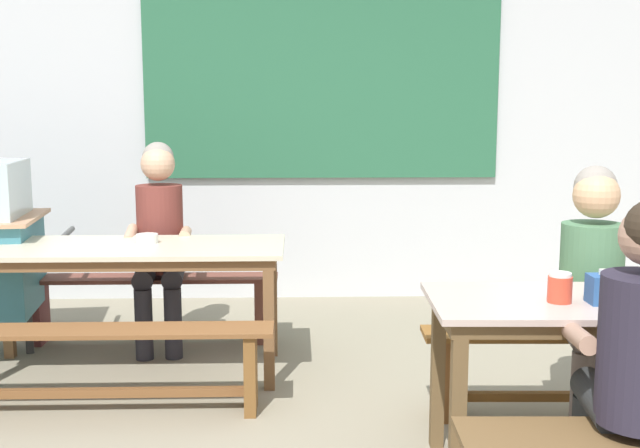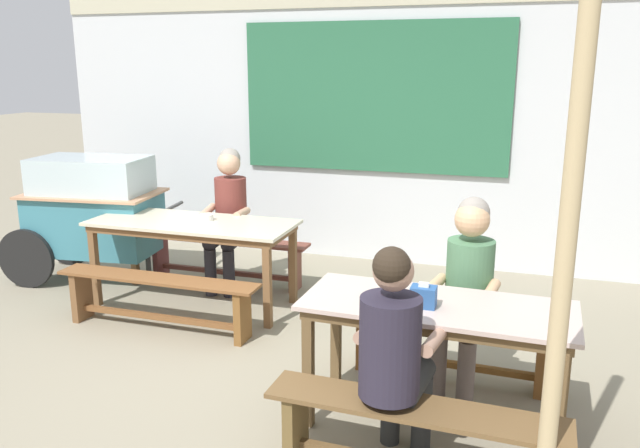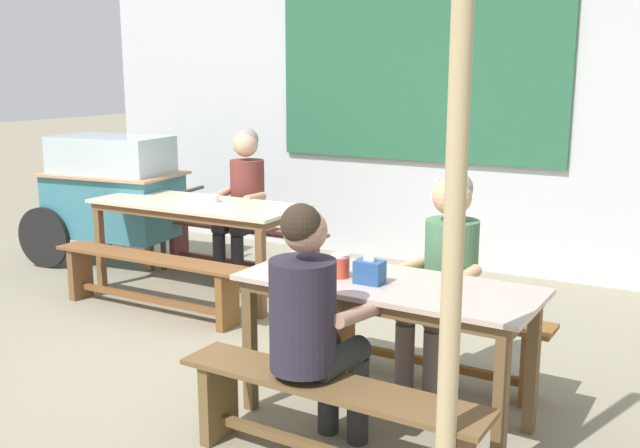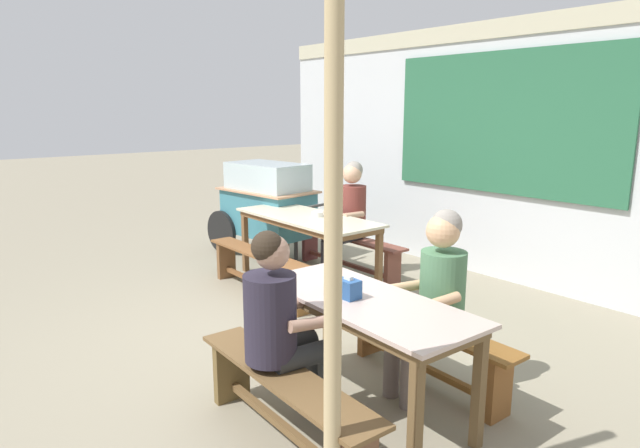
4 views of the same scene
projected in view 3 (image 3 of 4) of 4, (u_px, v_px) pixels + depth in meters
ground_plane at (228, 352)px, 4.84m from camera, size 40.00×40.00×0.00m
backdrop_wall at (401, 105)px, 6.94m from camera, size 6.98×0.23×2.87m
dining_table_far at (197, 211)px, 6.01m from camera, size 1.81×0.72×0.77m
dining_table_near at (387, 297)px, 3.76m from camera, size 1.57×0.69×0.77m
bench_far_back at (241, 243)px, 6.61m from camera, size 1.70×0.25×0.45m
bench_far_front at (149, 275)px, 5.57m from camera, size 1.72×0.25×0.45m
bench_near_back at (431, 333)px, 4.35m from camera, size 1.44×0.29×0.45m
bench_near_front at (328, 413)px, 3.33m from camera, size 1.52×0.33×0.45m
food_cart at (111, 190)px, 6.89m from camera, size 1.70×0.93×1.23m
person_center_facing at (244, 194)px, 6.41m from camera, size 0.44×0.57×1.34m
person_near_front at (312, 317)px, 3.36m from camera, size 0.45×0.55×1.26m
person_right_near_table at (445, 266)px, 4.15m from camera, size 0.46×0.56×1.28m
tissue_box at (370, 272)px, 3.70m from camera, size 0.14×0.11×0.14m
condiment_jar at (340, 266)px, 3.81m from camera, size 0.10×0.10×0.12m
soup_bowl at (212, 199)px, 5.99m from camera, size 0.13×0.13×0.05m
wooden_support_post at (454, 231)px, 2.69m from camera, size 0.08×0.08×2.50m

